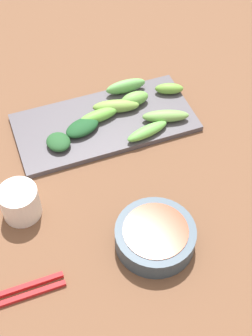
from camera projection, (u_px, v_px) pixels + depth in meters
name	position (u px, v px, depth m)	size (l,w,h in m)	color
tabletop	(122.00, 176.00, 0.89)	(2.10, 2.10, 0.02)	brown
sauce_bowl	(153.00, 237.00, 0.77)	(0.13, 0.13, 0.04)	#364857
serving_plate	(105.00, 123.00, 0.96)	(0.17, 0.37, 0.01)	#4B4850
broccoli_leafy_0	(82.00, 127.00, 0.93)	(0.04, 0.07, 0.02)	#1B4D25
broccoli_stalk_1	(166.00, 116.00, 0.95)	(0.03, 0.10, 0.02)	#72A853
broccoli_stalk_2	(135.00, 99.00, 0.97)	(0.03, 0.06, 0.03)	#69AB4B
broccoli_stalk_3	(100.00, 115.00, 0.95)	(0.03, 0.09, 0.02)	#66B641
broccoli_stalk_4	(126.00, 86.00, 1.00)	(0.02, 0.09, 0.03)	#68B35B
broccoli_stalk_5	(116.00, 106.00, 0.96)	(0.03, 0.10, 0.03)	#79A746
broccoli_stalk_6	(147.00, 131.00, 0.92)	(0.03, 0.09, 0.02)	#64B44D
broccoli_stalk_7	(169.00, 89.00, 1.00)	(0.02, 0.06, 0.02)	#6CA53E
broccoli_leafy_8	(58.00, 142.00, 0.90)	(0.05, 0.05, 0.02)	#23542A
tea_cup	(20.00, 202.00, 0.80)	(0.07, 0.07, 0.06)	silver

